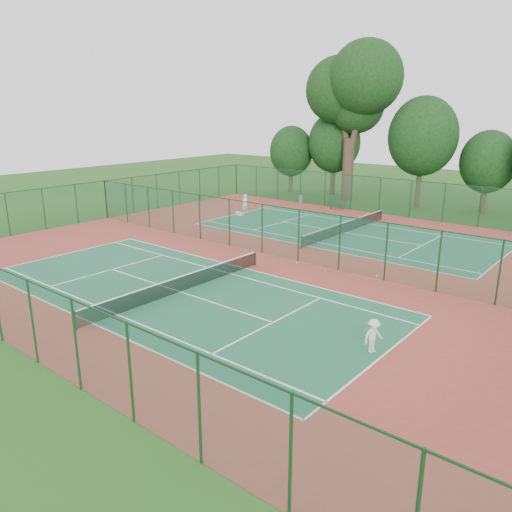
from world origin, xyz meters
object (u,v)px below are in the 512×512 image
Objects in this scene: bench at (337,204)px; player_near at (373,336)px; trash_bin at (301,199)px; player_far at (245,204)px; big_tree at (354,89)px; kit_bag at (239,214)px.

player_near is at bearing -79.66° from bench.
trash_bin is at bearing 60.27° from player_near.
player_far reaches higher than bench.
big_tree is (-1.90, 5.71, 11.29)m from bench.
kit_bag is (-0.99, -8.88, -0.29)m from trash_bin.
trash_bin is 0.55× the size of bench.
trash_bin is (-21.80, 26.34, -0.30)m from player_near.
player_far is 0.11× the size of big_tree.
big_tree is at bearing 85.30° from bench.
player_far is 2.34× the size of kit_bag.
player_far is 2.17× the size of trash_bin.
big_tree is at bearing 64.14° from trash_bin.
player_near is 38.75m from big_tree.
player_near is at bearing -19.56° from kit_bag.
bench is at bearing -2.69° from trash_bin.
kit_bag is (-0.02, -0.84, -0.81)m from player_far.
player_near is 28.72m from kit_bag.
player_near is 34.19m from trash_bin.
kit_bag is at bearing 12.35° from player_far.
bench is (4.56, -0.21, 0.05)m from trash_bin.
bench reaches higher than trash_bin.
trash_bin is (0.97, 8.04, -0.53)m from player_far.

